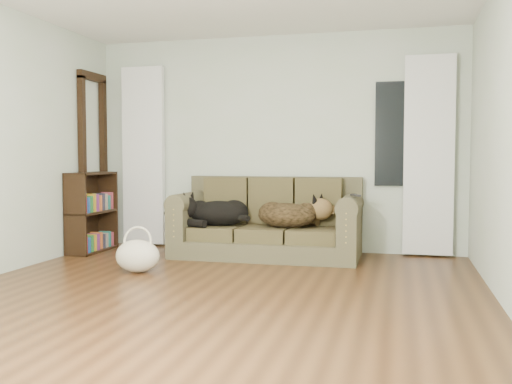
% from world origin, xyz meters
% --- Properties ---
extents(floor, '(5.00, 5.00, 0.00)m').
position_xyz_m(floor, '(0.00, 0.00, 0.00)').
color(floor, '#3A2210').
rests_on(floor, ground).
extents(wall_back, '(4.50, 0.04, 2.60)m').
position_xyz_m(wall_back, '(0.00, 2.50, 1.30)').
color(wall_back, '#B6BCB3').
rests_on(wall_back, ground).
extents(curtain_left, '(0.55, 0.08, 2.25)m').
position_xyz_m(curtain_left, '(-1.70, 2.42, 1.15)').
color(curtain_left, white).
rests_on(curtain_left, ground).
extents(curtain_right, '(0.55, 0.08, 2.25)m').
position_xyz_m(curtain_right, '(1.80, 2.42, 1.15)').
color(curtain_right, white).
rests_on(curtain_right, ground).
extents(window_pane, '(0.50, 0.03, 1.20)m').
position_xyz_m(window_pane, '(1.45, 2.47, 1.40)').
color(window_pane, black).
rests_on(window_pane, wall_back).
extents(door_casing, '(0.07, 0.60, 2.10)m').
position_xyz_m(door_casing, '(-2.20, 2.05, 1.05)').
color(door_casing, black).
rests_on(door_casing, ground).
extents(sofa, '(2.09, 0.90, 0.85)m').
position_xyz_m(sofa, '(0.02, 1.97, 0.45)').
color(sofa, '#44402D').
rests_on(sofa, floor).
extents(dog_black_lab, '(0.71, 0.51, 0.29)m').
position_xyz_m(dog_black_lab, '(-0.56, 1.89, 0.48)').
color(dog_black_lab, black).
rests_on(dog_black_lab, sofa).
extents(dog_shepherd, '(0.75, 0.57, 0.31)m').
position_xyz_m(dog_shepherd, '(0.31, 1.92, 0.49)').
color(dog_shepherd, black).
rests_on(dog_shepherd, sofa).
extents(tv_remote, '(0.13, 0.19, 0.02)m').
position_xyz_m(tv_remote, '(1.03, 1.78, 0.73)').
color(tv_remote, black).
rests_on(tv_remote, sofa).
extents(tote_bag, '(0.54, 0.48, 0.32)m').
position_xyz_m(tote_bag, '(-1.00, 0.79, 0.16)').
color(tote_bag, beige).
rests_on(tote_bag, floor).
extents(bookshelf, '(0.33, 0.78, 0.95)m').
position_xyz_m(bookshelf, '(-2.09, 1.80, 0.50)').
color(bookshelf, black).
rests_on(bookshelf, floor).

